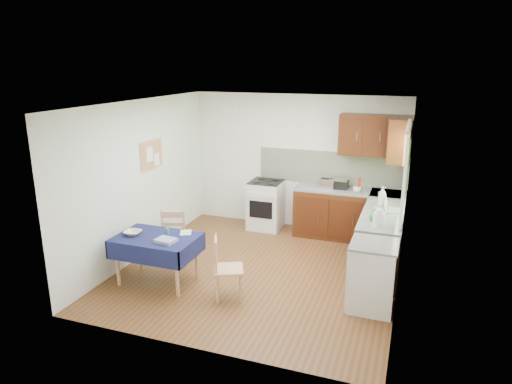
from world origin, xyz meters
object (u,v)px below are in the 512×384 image
(kettle, at_px, (379,218))
(dish_rack, at_px, (386,209))
(toaster, at_px, (327,183))
(sandwich_press, at_px, (339,183))
(chair_far, at_px, (175,234))
(dining_table, at_px, (157,243))
(chair_near, at_px, (225,266))

(kettle, bearing_deg, dish_rack, 86.48)
(toaster, xyz_separation_m, sandwich_press, (0.19, 0.09, 0.00))
(chair_far, xyz_separation_m, sandwich_press, (2.17, 2.01, 0.51))
(sandwich_press, distance_m, kettle, 1.98)
(toaster, height_order, sandwich_press, toaster)
(dining_table, distance_m, sandwich_press, 3.41)
(toaster, relative_size, sandwich_press, 0.81)
(dish_rack, relative_size, kettle, 1.44)
(toaster, distance_m, sandwich_press, 0.21)
(chair_near, relative_size, kettle, 3.25)
(chair_far, bearing_deg, toaster, -155.69)
(sandwich_press, relative_size, kettle, 1.17)
(chair_near, xyz_separation_m, kettle, (1.84, 0.97, 0.56))
(chair_near, height_order, toaster, toaster)
(dining_table, bearing_deg, chair_near, -9.33)
(toaster, bearing_deg, chair_near, -114.73)
(chair_far, height_order, sandwich_press, sandwich_press)
(toaster, distance_m, kettle, 1.99)
(chair_far, height_order, toaster, toaster)
(toaster, bearing_deg, chair_far, -143.66)
(chair_far, distance_m, sandwich_press, 3.00)
(chair_near, distance_m, toaster, 2.84)
(sandwich_press, bearing_deg, dish_rack, -66.15)
(chair_near, bearing_deg, chair_far, 33.78)
(dining_table, xyz_separation_m, chair_near, (1.10, -0.10, -0.13))
(chair_far, relative_size, toaster, 3.64)
(chair_far, distance_m, toaster, 2.80)
(dining_table, relative_size, toaster, 4.58)
(dining_table, relative_size, kettle, 4.34)
(dining_table, xyz_separation_m, chair_far, (-0.07, 0.65, -0.10))
(toaster, relative_size, dish_rack, 0.66)
(chair_far, bearing_deg, dining_table, 76.30)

